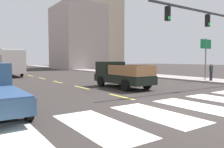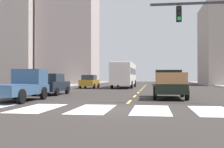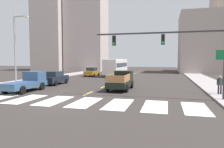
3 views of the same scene
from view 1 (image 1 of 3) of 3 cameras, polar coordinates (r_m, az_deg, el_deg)
The scene contains 21 objects.
ground_plane at distance 9.78m, azimuth 16.70°, elevation -8.89°, with size 160.00×160.00×0.00m, color #312B29.
sidewalk_right at distance 31.38m, azimuth 5.61°, elevation 0.00°, with size 3.60×110.00×0.15m, color gray.
crosswalk_stripe_1 at distance 6.40m, azimuth -24.75°, elevation -15.85°, with size 1.65×3.98×0.01m, color silver.
crosswalk_stripe_2 at distance 7.26m, azimuth -3.53°, elevation -13.15°, with size 1.65×3.98×0.01m, color silver.
crosswalk_stripe_3 at distance 8.83m, azimuth 11.32°, elevation -10.15°, with size 1.65×3.98×0.01m, color silver.
crosswalk_stripe_4 at distance 10.81m, azimuth 21.07°, elevation -7.76°, with size 1.65×3.98×0.01m, color silver.
lane_dash_0 at distance 12.63m, azimuth 2.35°, elevation -5.88°, with size 0.16×2.40×0.01m, color yellow.
lane_dash_1 at distance 16.86m, azimuth -7.90°, elevation -3.48°, with size 0.16×2.40×0.01m, color yellow.
lane_dash_2 at distance 21.42m, azimuth -13.89°, elevation -2.02°, with size 0.16×2.40×0.01m, color yellow.
lane_dash_3 at distance 26.14m, azimuth -17.75°, elevation -1.07°, with size 0.16×2.40×0.01m, color yellow.
lane_dash_4 at distance 30.95m, azimuth -20.42°, elevation -0.40°, with size 0.16×2.40×0.01m, color yellow.
lane_dash_5 at distance 35.82m, azimuth -22.36°, elevation 0.08°, with size 0.16×2.40×0.01m, color yellow.
lane_dash_6 at distance 40.71m, azimuth -23.84°, elevation 0.45°, with size 0.16×2.40×0.01m, color yellow.
lane_dash_7 at distance 45.63m, azimuth -25.00°, elevation 0.74°, with size 0.16×2.40×0.01m, color yellow.
pickup_stakebed at distance 16.79m, azimuth 1.94°, elevation -0.28°, with size 2.18×5.20×1.96m.
city_bus at distance 32.21m, azimuth -25.72°, elevation 3.09°, with size 2.72×10.80×3.32m.
traffic_signal_gantry at distance 18.14m, azimuth 25.59°, elevation 10.15°, with size 10.35×0.27×6.00m.
direction_sign_green at distance 23.64m, azimuth 23.15°, elevation 5.68°, with size 1.70×0.12×4.20m.
pedestrian_waiting at distance 22.53m, azimuth 24.33°, elevation 0.88°, with size 0.53×0.34×1.64m.
block_mid_left at distance 63.02m, azimuth -3.76°, elevation 11.23°, with size 11.02×10.40×20.66m, color tan.
block_mid_right at distance 52.14m, azimuth -8.97°, elevation 9.28°, with size 9.57×11.99×14.36m, color #9E9089.
Camera 1 is at (-7.46, -5.97, 2.11)m, focal length 35.24 mm.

